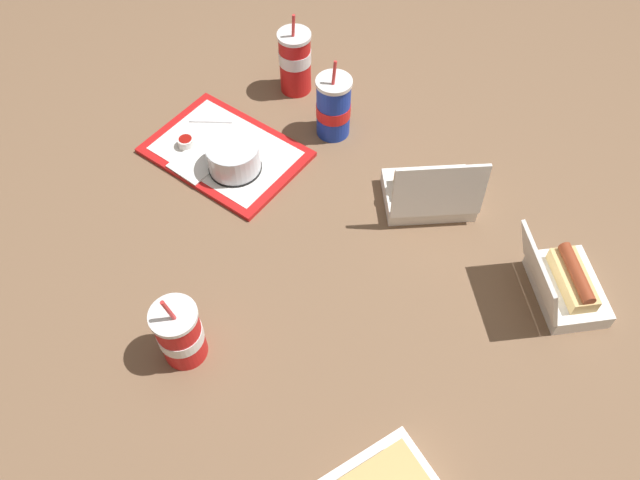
{
  "coord_description": "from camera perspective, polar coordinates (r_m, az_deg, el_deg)",
  "views": [
    {
      "loc": [
        0.54,
        -0.57,
        1.13
      ],
      "look_at": [
        -0.03,
        -0.04,
        0.05
      ],
      "focal_mm": 35.0,
      "sensor_mm": 36.0,
      "label": 1
    }
  ],
  "objects": [
    {
      "name": "soda_cup_corner",
      "position": [
        1.69,
        -2.3,
        16.04
      ],
      "size": [
        0.09,
        0.09,
        0.23
      ],
      "color": "red",
      "rests_on": "ground_plane"
    },
    {
      "name": "cake_container",
      "position": [
        1.5,
        -7.88,
        7.44
      ],
      "size": [
        0.13,
        0.13,
        0.07
      ],
      "color": "black",
      "rests_on": "food_tray"
    },
    {
      "name": "clamshell_hotdog_left",
      "position": [
        1.45,
        10.0,
        4.39
      ],
      "size": [
        0.24,
        0.25,
        0.18
      ],
      "color": "white",
      "rests_on": "ground_plane"
    },
    {
      "name": "ketchup_cup",
      "position": [
        1.59,
        -12.16,
        8.76
      ],
      "size": [
        0.04,
        0.04,
        0.02
      ],
      "color": "white",
      "rests_on": "food_tray"
    },
    {
      "name": "clamshell_hotdog_front",
      "position": [
        1.38,
        21.51,
        -3.78
      ],
      "size": [
        0.24,
        0.24,
        0.16
      ],
      "color": "white",
      "rests_on": "ground_plane"
    },
    {
      "name": "soda_cup_left",
      "position": [
        1.21,
        -12.69,
        -8.34
      ],
      "size": [
        0.09,
        0.09,
        0.21
      ],
      "color": "red",
      "rests_on": "ground_plane"
    },
    {
      "name": "ground_plane",
      "position": [
        1.37,
        1.92,
        -1.1
      ],
      "size": [
        3.2,
        3.2,
        0.0
      ],
      "primitive_type": "plane",
      "color": "brown"
    },
    {
      "name": "napkin_stack",
      "position": [
        1.55,
        -11.35,
        6.87
      ],
      "size": [
        0.11,
        0.11,
        0.0
      ],
      "primitive_type": "cube",
      "rotation": [
        0.0,
        0.0,
        0.15
      ],
      "color": "white",
      "rests_on": "food_tray"
    },
    {
      "name": "food_tray",
      "position": [
        1.58,
        -8.64,
        7.93
      ],
      "size": [
        0.41,
        0.32,
        0.01
      ],
      "color": "red",
      "rests_on": "ground_plane"
    },
    {
      "name": "soda_cup_back",
      "position": [
        1.56,
        1.24,
        12.03
      ],
      "size": [
        0.09,
        0.09,
        0.22
      ],
      "color": "#1938B7",
      "rests_on": "ground_plane"
    },
    {
      "name": "plastic_fork",
      "position": [
        1.65,
        -9.94,
        10.7
      ],
      "size": [
        0.09,
        0.09,
        0.0
      ],
      "primitive_type": "cube",
      "rotation": [
        0.0,
        0.0,
        0.78
      ],
      "color": "white",
      "rests_on": "food_tray"
    }
  ]
}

